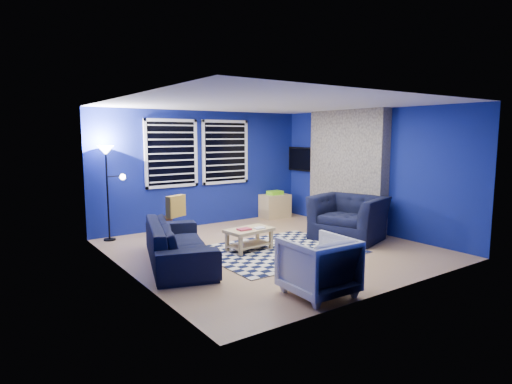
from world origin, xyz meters
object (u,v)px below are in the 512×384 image
(rocking_horse, at_px, (166,222))
(cabinet, at_px, (275,206))
(armchair_bent, at_px, (318,266))
(tv, at_px, (303,159))
(armchair_big, at_px, (349,218))
(floor_lamp, at_px, (107,163))
(coffee_table, at_px, (249,235))
(sofa, at_px, (179,243))

(rocking_horse, bearing_deg, cabinet, -105.19)
(armchair_bent, xyz_separation_m, cabinet, (2.63, 4.31, -0.08))
(tv, relative_size, rocking_horse, 1.78)
(armchair_big, bearing_deg, floor_lamp, -142.43)
(tv, height_order, coffee_table, tv)
(cabinet, bearing_deg, coffee_table, -133.91)
(tv, relative_size, cabinet, 1.46)
(rocking_horse, xyz_separation_m, floor_lamp, (-0.97, 0.37, 1.15))
(armchair_big, height_order, floor_lamp, floor_lamp)
(armchair_bent, height_order, rocking_horse, armchair_bent)
(rocking_horse, xyz_separation_m, cabinet, (2.95, 0.37, -0.02))
(sofa, height_order, floor_lamp, floor_lamp)
(armchair_big, xyz_separation_m, armchair_bent, (-2.47, -1.79, -0.04))
(coffee_table, relative_size, cabinet, 1.25)
(armchair_big, xyz_separation_m, coffee_table, (-2.02, 0.39, -0.13))
(armchair_big, relative_size, cabinet, 1.86)
(tv, bearing_deg, coffee_table, -146.51)
(armchair_big, height_order, coffee_table, armchair_big)
(armchair_bent, distance_m, floor_lamp, 4.63)
(sofa, distance_m, armchair_bent, 2.38)
(tv, height_order, armchair_bent, tv)
(coffee_table, bearing_deg, armchair_bent, -101.52)
(tv, bearing_deg, armchair_big, -109.69)
(armchair_bent, bearing_deg, rocking_horse, -83.25)
(armchair_big, distance_m, floor_lamp, 4.65)
(rocking_horse, bearing_deg, armchair_bent, 162.34)
(armchair_bent, relative_size, floor_lamp, 0.45)
(cabinet, bearing_deg, floor_lamp, -178.08)
(rocking_horse, bearing_deg, sofa, 140.51)
(coffee_table, bearing_deg, cabinet, 44.23)
(coffee_table, distance_m, floor_lamp, 2.99)
(armchair_bent, relative_size, rocking_horse, 1.44)
(sofa, bearing_deg, tv, -48.55)
(sofa, distance_m, armchair_big, 3.35)
(armchair_big, xyz_separation_m, cabinet, (0.16, 2.52, -0.12))
(armchair_big, bearing_deg, cabinet, 157.66)
(rocking_horse, bearing_deg, tv, -110.43)
(coffee_table, distance_m, cabinet, 3.05)
(armchair_big, distance_m, rocking_horse, 3.52)
(floor_lamp, bearing_deg, armchair_bent, -73.25)
(sofa, relative_size, armchair_big, 1.75)
(floor_lamp, bearing_deg, armchair_big, -33.74)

